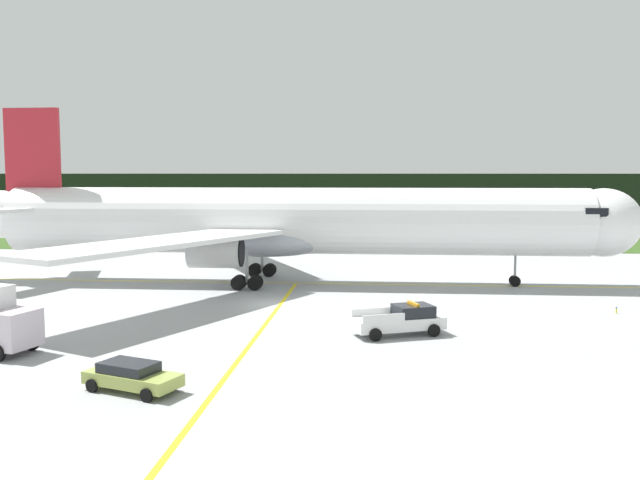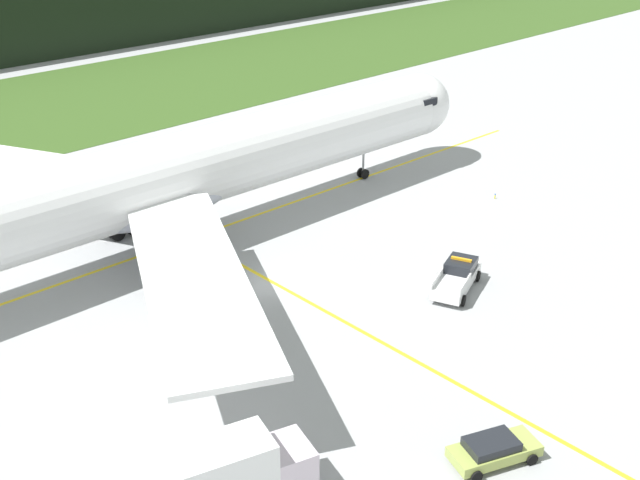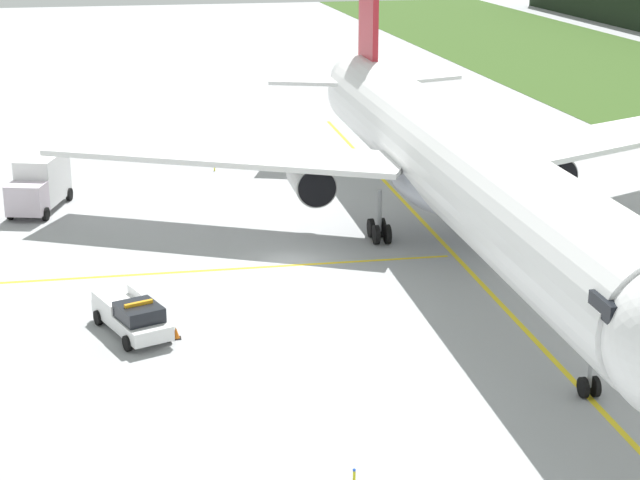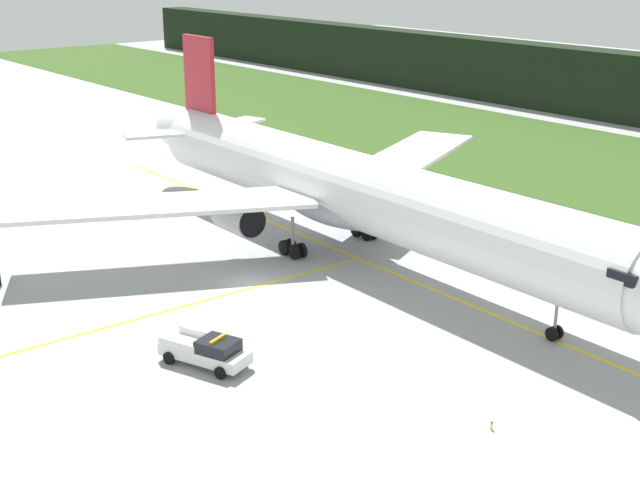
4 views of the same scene
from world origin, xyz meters
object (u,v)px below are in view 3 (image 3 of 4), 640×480
object	(u,v)px
airliner	(455,165)
apron_cone	(176,333)
ops_pickup_truck	(133,317)
catering_truck	(40,182)

from	to	relation	value
airliner	apron_cone	size ratio (longest dim) A/B	102.69
ops_pickup_truck	catering_truck	distance (m)	23.93
airliner	apron_cone	distance (m)	20.42
apron_cone	airliner	bearing A→B (deg)	119.70
catering_truck	ops_pickup_truck	bearing A→B (deg)	12.95
airliner	ops_pickup_truck	bearing A→B (deg)	-65.08
ops_pickup_truck	catering_truck	world-z (taller)	catering_truck
airliner	ops_pickup_truck	world-z (taller)	airliner
ops_pickup_truck	catering_truck	size ratio (longest dim) A/B	0.85
catering_truck	apron_cone	size ratio (longest dim) A/B	11.63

